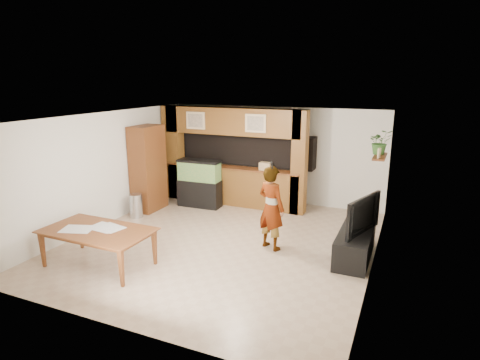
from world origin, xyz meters
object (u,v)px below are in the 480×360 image
at_px(pantry_cabinet, 148,168).
at_px(aquarium, 200,184).
at_px(person, 271,208).
at_px(dining_table, 97,248).
at_px(television, 357,214).

height_order(pantry_cabinet, aquarium, pantry_cabinet).
xyz_separation_m(person, dining_table, (-2.61, -2.02, -0.50)).
bearing_deg(dining_table, pantry_cabinet, 110.17).
relative_size(pantry_cabinet, television, 1.80).
height_order(aquarium, person, person).
relative_size(pantry_cabinet, dining_table, 1.10).
relative_size(aquarium, dining_table, 0.64).
bearing_deg(television, aquarium, 88.31).
relative_size(pantry_cabinet, person, 1.28).
bearing_deg(person, aquarium, -11.54).
distance_m(aquarium, television, 4.56).
relative_size(pantry_cabinet, aquarium, 1.73).
xyz_separation_m(aquarium, television, (4.26, -1.62, 0.27)).
bearing_deg(pantry_cabinet, aquarium, 33.58).
height_order(pantry_cabinet, person, pantry_cabinet).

